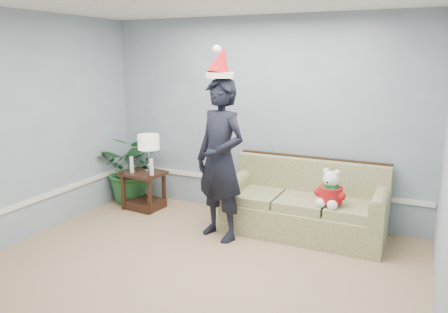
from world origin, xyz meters
name	(u,v)px	position (x,y,z in m)	size (l,w,h in m)	color
room_shell	(157,156)	(0.00, 0.00, 1.35)	(4.54, 5.04, 2.74)	tan
wainscot_trim	(133,198)	(-1.18, 1.18, 0.45)	(4.49, 4.99, 0.06)	white
sofa	(305,208)	(0.76, 2.09, 0.32)	(1.95, 0.84, 0.91)	#4D5D2C
side_table	(144,194)	(-1.59, 1.99, 0.21)	(0.61, 0.53, 0.55)	#341A13
table_lamp	(149,144)	(-1.51, 2.03, 0.96)	(0.31, 0.31, 0.55)	silver
candle_pair	(141,166)	(-1.55, 1.89, 0.66)	(0.40, 0.06, 0.23)	silver
houseplant	(132,168)	(-1.93, 2.17, 0.52)	(0.93, 0.81, 1.04)	#215B2C
man	(220,160)	(-0.13, 1.51, 0.97)	(0.71, 0.47, 1.94)	black
santa_hat	(221,64)	(-0.13, 1.53, 2.09)	(0.41, 0.44, 0.38)	white
teddy_bear	(330,192)	(1.12, 1.85, 0.64)	(0.31, 0.33, 0.45)	white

